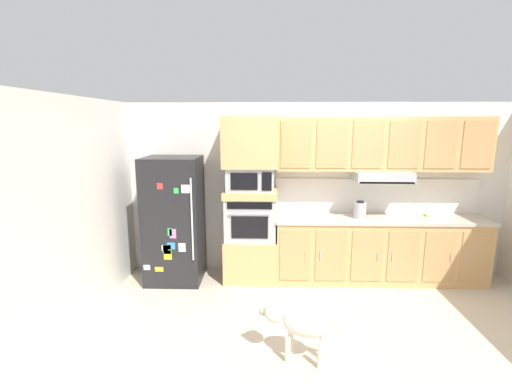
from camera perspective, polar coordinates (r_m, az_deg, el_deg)
The scene contains 16 objects.
ground_plane at distance 4.83m, azimuth 10.61°, elevation -16.75°, with size 9.60×9.60×0.00m, color beige.
back_kitchen_wall at distance 5.47m, azimuth 9.33°, elevation 0.48°, with size 6.20×0.12×2.50m, color silver.
side_panel_left at distance 4.81m, azimuth -23.88°, elevation -1.76°, with size 0.12×7.10×2.50m, color silver.
refrigerator at distance 5.25m, azimuth -12.68°, elevation -4.23°, with size 0.76×0.73×1.76m.
oven_base_cabinet at distance 5.34m, azimuth -0.83°, elevation -10.24°, with size 0.74×0.62×0.60m, color tan.
built_in_oven at distance 5.15m, azimuth -0.85°, elevation -4.01°, with size 0.70×0.62×0.60m.
appliance_mid_shelf at distance 5.08m, azimuth -0.86°, elevation -0.19°, with size 0.74×0.62×0.10m, color tan.
microwave at distance 5.04m, azimuth -0.87°, elevation 2.15°, with size 0.64×0.54×0.32m.
appliance_upper_cabinet at distance 4.99m, azimuth -0.89°, elevation 7.84°, with size 0.74×0.62×0.68m, color tan.
lower_cabinet_run at distance 5.51m, azimuth 18.57°, elevation -8.59°, with size 2.89×0.63×0.88m.
countertop_slab at distance 5.39m, azimuth 18.85°, elevation -3.95°, with size 2.93×0.64×0.04m, color #BCB2A3.
backsplash_panel at distance 5.60m, azimuth 18.18°, elevation -0.53°, with size 2.93×0.02×0.50m, color white.
upper_cabinet_with_hood at distance 5.35m, azimuth 19.14°, elevation 6.82°, with size 2.89×0.48×0.88m.
screwdriver at distance 5.70m, azimuth 25.09°, elevation -3.26°, with size 0.13×0.12×0.03m.
electric_kettle at distance 5.23m, azimuth 15.94°, elevation -2.72°, with size 0.17×0.17×0.24m.
dog at distance 3.65m, azimuth 6.64°, elevation -19.70°, with size 0.79×0.36×0.56m.
Camera 1 is at (-0.72, -4.22, 2.23)m, focal length 25.56 mm.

